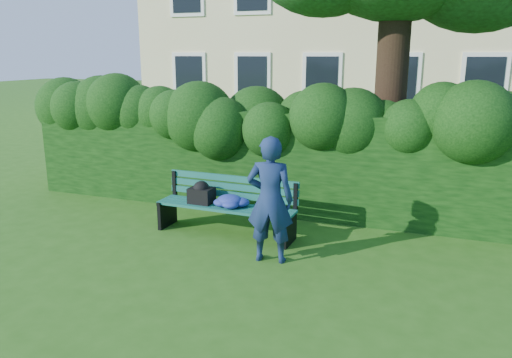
% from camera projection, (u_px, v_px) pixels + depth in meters
% --- Properties ---
extents(ground, '(80.00, 80.00, 0.00)m').
position_uv_depth(ground, '(241.00, 253.00, 7.11)').
color(ground, '#285A15').
rests_on(ground, ground).
extents(hedge, '(10.00, 1.00, 1.80)m').
position_uv_depth(hedge, '(287.00, 161.00, 8.89)').
color(hedge, black).
rests_on(hedge, ground).
extents(park_bench, '(2.24, 0.64, 0.89)m').
position_uv_depth(park_bench, '(223.00, 202.00, 7.79)').
color(park_bench, '#105144').
rests_on(park_bench, ground).
extents(man_reading, '(0.69, 0.50, 1.73)m').
position_uv_depth(man_reading, '(270.00, 200.00, 6.66)').
color(man_reading, navy).
rests_on(man_reading, ground).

